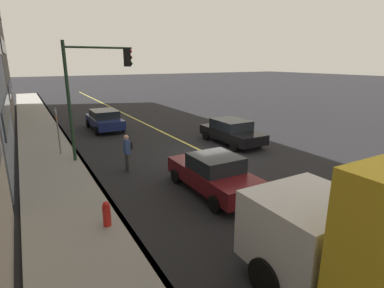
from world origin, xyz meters
name	(u,v)px	position (x,y,z in m)	size (l,w,h in m)	color
ground	(211,156)	(0.00, 0.00, 0.00)	(200.00, 200.00, 0.00)	black
sidewalk_slab	(59,181)	(0.00, 7.67, 0.07)	(80.00, 2.89, 0.15)	gray
curb_edge	(92,175)	(0.00, 6.31, 0.07)	(80.00, 0.16, 0.15)	slate
lane_stripe_center	(211,155)	(0.00, 0.00, 0.01)	(80.00, 0.16, 0.01)	#D8CC4C
car_maroon	(214,173)	(-3.95, 2.46, 0.75)	(4.45, 2.01, 1.51)	#591116
car_navy	(104,119)	(9.33, 3.40, 0.77)	(4.52, 2.06, 1.48)	navy
car_black	(232,131)	(1.54, -2.50, 0.76)	(4.58, 2.09, 1.47)	black
pedestrian_with_backpack	(127,150)	(-0.06, 4.66, 1.02)	(0.41, 0.37, 1.74)	#383838
traffic_light_mast	(93,82)	(2.37, 5.42, 4.00)	(0.28, 3.34, 5.90)	#1E3823
street_sign_post	(58,128)	(3.84, 7.13, 1.58)	(0.60, 0.08, 2.67)	slate
fire_hydrant	(107,216)	(-4.71, 6.83, 0.47)	(0.24, 0.24, 0.94)	red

